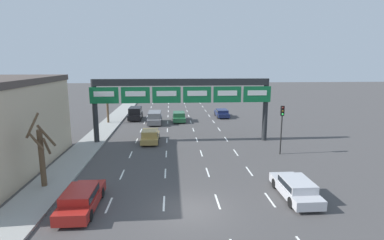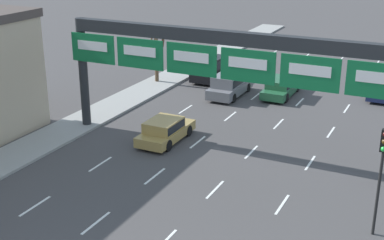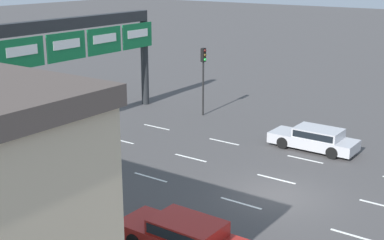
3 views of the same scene
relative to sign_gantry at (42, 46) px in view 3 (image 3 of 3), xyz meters
The scene contains 7 objects.
ground_plane 16.22m from the sign_gantry, 90.00° to the right, with size 220.00×220.00×0.00m, color #474444.
lane_dashes 5.63m from the sign_gantry, 90.00° to the right, with size 10.02×67.00×0.01m.
sign_gantry is the anchor object (origin of this frame).
car_red 16.76m from the sign_gantry, 113.41° to the right, with size 1.82×4.76×1.33m.
car_silver 16.27m from the sign_gantry, 64.77° to the right, with size 1.80×4.74×1.27m.
traffic_light_near_gantry 10.53m from the sign_gantry, 29.63° to the right, with size 0.30×0.35×4.55m.
tree_bare_second 15.35m from the sign_gantry, 130.65° to the right, with size 1.75×1.73×4.96m.
Camera 3 is at (-19.83, -9.44, 9.72)m, focal length 50.00 mm.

